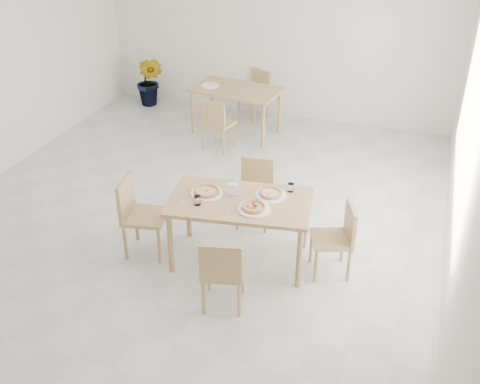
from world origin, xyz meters
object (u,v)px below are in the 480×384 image
(second_table, at_px, (236,94))
(plate_empty, at_px, (210,86))
(potted_plant, at_px, (150,81))
(main_table, at_px, (240,207))
(plate_margherita, at_px, (207,193))
(tumbler_a, at_px, (291,188))
(plate_mushroom, at_px, (271,195))
(pizza_margherita, at_px, (207,191))
(plate_pepperoni, at_px, (254,209))
(tumbler_b, at_px, (197,200))
(pizza_pepperoni, at_px, (254,207))
(chair_south, at_px, (222,270))
(chair_east, at_px, (339,234))
(pizza_mushroom, at_px, (271,193))
(chair_back_n, at_px, (256,91))
(chair_north, at_px, (255,187))
(chair_west, at_px, (138,211))
(chair_back_s, at_px, (217,121))
(napkin_holder, at_px, (233,190))

(second_table, height_order, plate_empty, plate_empty)
(potted_plant, bearing_deg, main_table, -51.64)
(plate_margherita, bearing_deg, tumbler_a, 23.13)
(plate_mushroom, distance_m, pizza_margherita, 0.68)
(plate_pepperoni, distance_m, plate_empty, 3.84)
(plate_margherita, relative_size, tumbler_b, 3.55)
(pizza_pepperoni, bearing_deg, chair_south, -97.02)
(chair_east, distance_m, second_table, 3.86)
(pizza_margherita, bearing_deg, potted_plant, 124.87)
(pizza_mushroom, distance_m, chair_back_n, 4.08)
(plate_pepperoni, height_order, second_table, plate_pepperoni)
(plate_mushroom, height_order, pizza_pepperoni, pizza_pepperoni)
(chair_north, xyz_separation_m, plate_margherita, (-0.29, -0.80, 0.30))
(plate_empty, xyz_separation_m, potted_plant, (-1.45, 0.68, -0.31))
(chair_south, relative_size, pizza_margherita, 2.87)
(plate_pepperoni, height_order, pizza_mushroom, pizza_mushroom)
(plate_empty, bearing_deg, plate_margherita, -68.49)
(pizza_margherita, bearing_deg, tumbler_b, -92.13)
(chair_north, height_order, chair_back_n, chair_back_n)
(chair_west, distance_m, chair_back_s, 2.74)
(plate_margherita, relative_size, plate_pepperoni, 1.04)
(chair_south, distance_m, chair_east, 1.33)
(chair_north, relative_size, chair_west, 0.88)
(chair_north, relative_size, tumbler_b, 8.24)
(potted_plant, bearing_deg, pizza_pepperoni, -50.87)
(chair_east, relative_size, chair_back_s, 0.98)
(plate_mushroom, xyz_separation_m, pizza_mushroom, (-0.00, 0.00, 0.02))
(napkin_holder, height_order, chair_back_s, napkin_holder)
(plate_mushroom, bearing_deg, chair_back_n, 109.99)
(potted_plant, bearing_deg, plate_margherita, -55.13)
(chair_east, xyz_separation_m, pizza_pepperoni, (-0.84, -0.27, 0.31))
(pizza_mushroom, xyz_separation_m, second_table, (-1.49, 3.08, -0.12))
(chair_east, xyz_separation_m, pizza_mushroom, (-0.76, 0.06, 0.31))
(plate_pepperoni, height_order, plate_empty, same)
(tumbler_a, distance_m, chair_back_n, 3.99)
(tumbler_a, relative_size, chair_back_s, 0.11)
(main_table, xyz_separation_m, chair_south, (0.11, -0.81, -0.20))
(chair_west, distance_m, plate_empty, 3.50)
(tumbler_b, xyz_separation_m, plate_empty, (-1.26, 3.46, -0.04))
(tumbler_a, bearing_deg, chair_east, -20.75)
(chair_west, relative_size, plate_margherita, 2.62)
(tumbler_a, xyz_separation_m, plate_empty, (-2.09, 2.87, -0.04))
(tumbler_b, xyz_separation_m, potted_plant, (-2.71, 4.14, -0.35))
(main_table, bearing_deg, chair_west, -177.78)
(pizza_pepperoni, bearing_deg, main_table, 145.97)
(chair_east, bearing_deg, chair_west, -101.54)
(main_table, bearing_deg, chair_back_s, 107.85)
(pizza_margherita, distance_m, tumbler_a, 0.90)
(plate_empty, bearing_deg, plate_pepperoni, -61.31)
(napkin_holder, xyz_separation_m, second_table, (-1.11, 3.20, -0.16))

